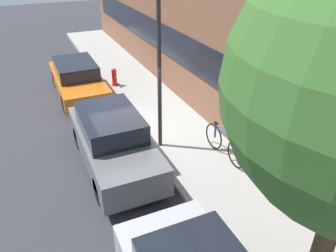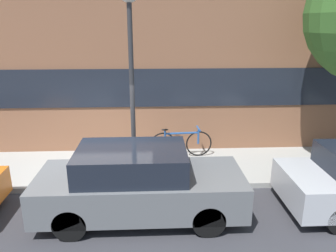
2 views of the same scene
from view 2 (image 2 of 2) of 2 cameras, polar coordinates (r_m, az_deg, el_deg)
ground_plane at (r=8.09m, az=-11.71°, el=-11.17°), size 56.00×56.00×0.00m
sidewalk_strip at (r=9.09m, az=-10.64°, el=-7.28°), size 28.00×2.33×0.14m
parked_car_grey at (r=6.72m, az=-5.15°, el=-9.99°), size 4.13×1.62×1.49m
bicycle at (r=9.37m, az=2.32°, el=-2.94°), size 1.78×0.44×0.86m
lamp_post at (r=7.46m, az=-6.40°, el=9.56°), size 0.32×0.32×4.30m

